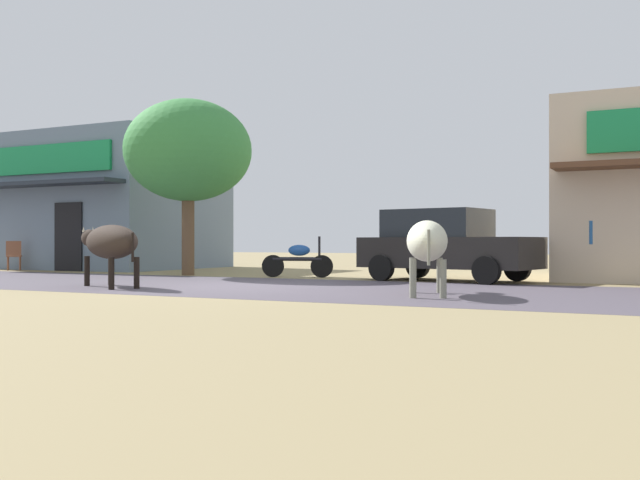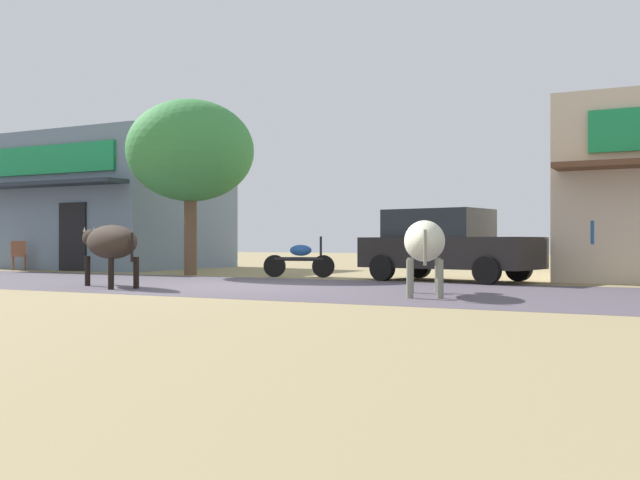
# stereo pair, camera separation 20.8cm
# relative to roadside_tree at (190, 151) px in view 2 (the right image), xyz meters

# --- Properties ---
(ground) EXTENTS (80.00, 80.00, 0.00)m
(ground) POSITION_rel_roadside_tree_xyz_m (3.61, -3.34, -3.33)
(ground) COLOR #96845B
(asphalt_road) EXTENTS (72.00, 5.94, 0.00)m
(asphalt_road) POSITION_rel_roadside_tree_xyz_m (3.61, -3.34, -3.32)
(asphalt_road) COLOR #504853
(asphalt_road) RESTS_ON ground
(storefront_left_cafe) EXTENTS (6.57, 6.42, 4.45)m
(storefront_left_cafe) POSITION_rel_roadside_tree_xyz_m (-5.90, 3.43, -1.09)
(storefront_left_cafe) COLOR slate
(storefront_left_cafe) RESTS_ON ground
(roadside_tree) EXTENTS (3.41, 3.41, 4.71)m
(roadside_tree) POSITION_rel_roadside_tree_xyz_m (0.00, 0.00, 0.00)
(roadside_tree) COLOR brown
(roadside_tree) RESTS_ON ground
(parked_hatchback_car) EXTENTS (4.21, 2.42, 1.64)m
(parked_hatchback_car) POSITION_rel_roadside_tree_xyz_m (6.99, 0.33, -2.48)
(parked_hatchback_car) COLOR black
(parked_hatchback_car) RESTS_ON ground
(parked_motorcycle) EXTENTS (1.77, 0.59, 1.03)m
(parked_motorcycle) POSITION_rel_roadside_tree_xyz_m (3.19, 0.29, -2.87)
(parked_motorcycle) COLOR black
(parked_motorcycle) RESTS_ON ground
(cow_near_brown) EXTENTS (2.61, 1.69, 1.23)m
(cow_near_brown) POSITION_rel_roadside_tree_xyz_m (1.73, -4.87, -2.44)
(cow_near_brown) COLOR #30251E
(cow_near_brown) RESTS_ON ground
(cow_far_dark) EXTENTS (1.29, 2.49, 1.25)m
(cow_far_dark) POSITION_rel_roadside_tree_xyz_m (8.00, -4.13, -2.43)
(cow_far_dark) COLOR beige
(cow_far_dark) RESTS_ON ground
(pedestrian_by_shop) EXTENTS (0.46, 0.61, 1.56)m
(pedestrian_by_shop) POSITION_rel_roadside_tree_xyz_m (10.10, 0.98, -2.42)
(pedestrian_by_shop) COLOR #3F3F47
(pedestrian_by_shop) RESTS_ON ground
(cafe_chair_near_tree) EXTENTS (0.62, 0.62, 0.92)m
(cafe_chair_near_tree) POSITION_rel_roadside_tree_xyz_m (-6.86, 0.24, -2.81)
(cafe_chair_near_tree) COLOR brown
(cafe_chair_near_tree) RESTS_ON ground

